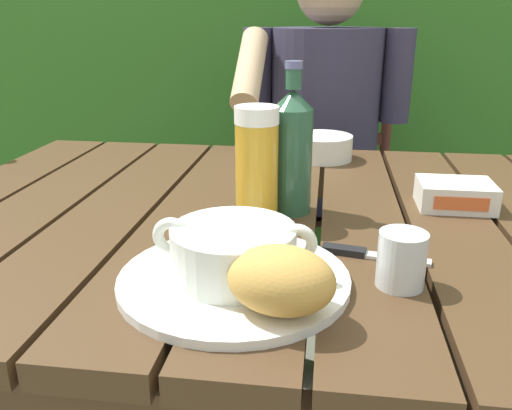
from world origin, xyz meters
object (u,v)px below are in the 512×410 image
Objects in this scene: chair_near_diner at (322,190)px; serving_plate at (234,279)px; beer_glass at (257,165)px; beer_bottle at (292,150)px; diner_bowl at (322,147)px; bread_roll at (281,280)px; person_eating at (323,135)px; butter_tub at (455,195)px; table_knife at (364,254)px; water_glass_small at (401,260)px; soup_bowl at (234,250)px.

serving_plate is (-0.10, -1.16, 0.26)m from chair_near_diner.
beer_glass is (-0.10, -0.94, 0.35)m from chair_near_diner.
serving_plate is at bearing -100.68° from beer_bottle.
diner_bowl is at bearing 81.14° from serving_plate.
diner_bowl is at bearing 87.39° from bread_roll.
chair_near_diner reaches higher than diner_bowl.
serving_plate is at bearing -95.61° from person_eating.
chair_near_diner is 7.19× the size of diner_bowl.
bread_roll is 0.35m from beer_bottle.
serving_plate is 2.10× the size of diner_bowl.
beer_bottle is at bearing -168.75° from butter_tub.
butter_tub is at bearing 53.36° from table_knife.
person_eating reaches higher than diner_bowl.
butter_tub is 0.84× the size of table_knife.
bread_roll is 1.06× the size of butter_tub.
bread_roll is 0.31m from beer_glass.
chair_near_diner is 1.01m from beer_glass.
chair_near_diner is 1.18m from water_glass_small.
diner_bowl is at bearing -90.00° from chair_near_diner.
serving_plate is 0.47m from butter_tub.
person_eating is 0.95m from water_glass_small.
person_eating is at bearing 86.40° from beer_bottle.
serving_plate is 0.04m from soup_bowl.
person_eating is 1.05m from bread_roll.
water_glass_small is (0.21, 0.02, -0.01)m from soup_bowl.
chair_near_diner reaches higher than table_knife.
serving_plate is at bearing 130.60° from bread_roll.
beer_bottle is at bearing 124.15° from table_knife.
person_eating reaches higher than table_knife.
bread_roll is 0.17m from water_glass_small.
person_eating is 0.97m from serving_plate.
serving_plate is at bearing -89.69° from beer_glass.
soup_bowl reaches higher than table_knife.
water_glass_small is 0.33m from butter_tub.
beer_glass reaches higher than bread_roll.
butter_tub is (0.34, 0.11, -0.07)m from beer_glass.
butter_tub is (0.24, -0.64, 0.04)m from person_eating.
beer_glass is at bearing 144.80° from table_knife.
serving_plate is at bearing -94.81° from chair_near_diner.
soup_bowl is (-0.10, -0.97, 0.06)m from person_eating.
chair_near_diner is at bearing 88.52° from bread_roll.
serving_plate is at bearing -148.43° from table_knife.
bread_roll is (-0.03, -1.04, 0.07)m from person_eating.
person_eating is 4.23× the size of serving_plate.
beer_glass reaches higher than soup_bowl.
beer_glass is (-0.07, 0.30, 0.04)m from bread_roll.
beer_bottle is 1.67× the size of table_knife.
butter_tub is 0.28m from table_knife.
person_eating is 9.21× the size of bread_roll.
table_knife is (0.17, 0.10, -0.04)m from soup_bowl.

